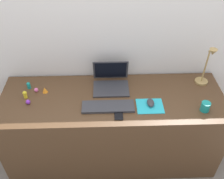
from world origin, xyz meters
The scene contains 15 objects.
ground_plane centered at (0.00, 0.00, 0.00)m, with size 6.00×6.00×0.00m, color slate.
back_wall centered at (0.00, 0.35, 0.72)m, with size 3.05×0.05×1.44m, color silver.
desk centered at (0.00, 0.00, 0.37)m, with size 1.85×0.62×0.74m, color #4C331E.
laptop centered at (-0.01, 0.16, 0.79)m, with size 0.30×0.26×0.21m.
keyboard centered at (-0.04, -0.11, 0.75)m, with size 0.41×0.13×0.02m, color #333338.
mousepad centered at (0.29, -0.11, 0.74)m, with size 0.21×0.17×0.00m, color #28B7CC.
mouse centered at (0.30, -0.09, 0.76)m, with size 0.06×0.10×0.03m, color #333338.
cell_phone centered at (0.04, -0.19, 0.74)m, with size 0.06×0.13×0.01m, color black.
desk_lamp centered at (0.79, 0.16, 0.92)m, with size 0.11×0.14×0.37m.
coffee_mug centered at (0.71, -0.17, 0.78)m, with size 0.07×0.07×0.08m, color teal.
toy_figurine_teal centered at (-0.71, 0.15, 0.77)m, with size 0.03×0.03×0.06m.
toy_figurine_orange centered at (-0.56, 0.09, 0.76)m, with size 0.04×0.04×0.05m, color orange.
toy_figurine_pink centered at (-0.64, 0.10, 0.76)m, with size 0.03×0.03×0.04m, color pink.
toy_figurine_purple centered at (-0.67, -0.05, 0.76)m, with size 0.04×0.04×0.04m, color purple.
toy_figurine_yellow centered at (-0.71, 0.03, 0.78)m, with size 0.03×0.03×0.06m.
Camera 1 is at (-0.05, -1.54, 2.15)m, focal length 40.86 mm.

